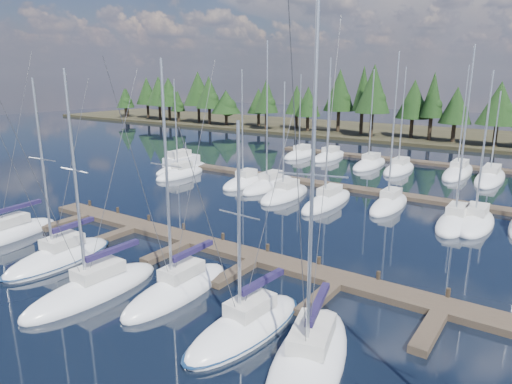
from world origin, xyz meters
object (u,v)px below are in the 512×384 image
Objects in this scene: front_sailboat_0 at (6,235)px; front_sailboat_5 at (309,360)px; main_dock at (254,261)px; front_sailboat_4 at (246,327)px; front_sailboat_1 at (59,258)px; front_sailboat_2 at (94,289)px; motor_yacht_left at (182,167)px; front_sailboat_3 at (178,289)px.

front_sailboat_5 reaches higher than front_sailboat_0.
front_sailboat_0 is 27.03m from front_sailboat_5.
front_sailboat_4 is at bearing -58.25° from main_dock.
main_dock is 3.89× the size of front_sailboat_4.
front_sailboat_1 is at bearing -179.79° from front_sailboat_4.
front_sailboat_2 is at bearing -169.92° from front_sailboat_4.
motor_yacht_left is (-33.84, 27.68, 0.19)m from front_sailboat_5.
motor_yacht_left is at bearing 137.91° from front_sailboat_4.
front_sailboat_5 is (27.02, -0.82, -0.01)m from front_sailboat_0.
front_sailboat_3 is 0.89× the size of front_sailboat_5.
front_sailboat_5 is at bearing -9.14° from front_sailboat_4.
main_dock is at bearing -37.96° from motor_yacht_left.
front_sailboat_2 is 9.81m from front_sailboat_4.
front_sailboat_2 is (13.49, -1.91, -0.02)m from front_sailboat_0.
front_sailboat_0 is 1.07× the size of front_sailboat_3.
front_sailboat_1 reaches higher than front_sailboat_4.
front_sailboat_2 is (6.00, -1.66, 0.01)m from front_sailboat_1.
main_dock is 3.38× the size of front_sailboat_1.
front_sailboat_0 reaches higher than front_sailboat_2.
main_dock is at bearing 32.59° from front_sailboat_1.
front_sailboat_3 reaches higher than front_sailboat_4.
front_sailboat_1 is 0.82× the size of front_sailboat_5.
front_sailboat_5 is at bearing -39.29° from motor_yacht_left.
front_sailboat_1 is 19.54m from front_sailboat_5.
front_sailboat_0 is at bearing 171.92° from front_sailboat_2.
front_sailboat_3 is at bearing -101.17° from main_dock.
front_sailboat_3 reaches higher than front_sailboat_1.
front_sailboat_2 is at bearing -15.45° from front_sailboat_1.
front_sailboat_5 is at bearing -1.74° from front_sailboat_0.
front_sailboat_2 is 1.20× the size of front_sailboat_4.
front_sailboat_5 is at bearing 4.61° from front_sailboat_2.
motor_yacht_left is at bearing 125.21° from front_sailboat_2.
front_sailboat_3 is at bearing -46.90° from motor_yacht_left.
front_sailboat_3 is at bearing 169.44° from front_sailboat_4.
front_sailboat_4 is at bearing 0.21° from front_sailboat_1.
front_sailboat_5 is at bearing -1.66° from front_sailboat_1.
front_sailboat_5 reaches higher than main_dock.
front_sailboat_0 is (-18.73, -6.93, 0.10)m from main_dock.
front_sailboat_0 is at bearing 178.26° from front_sailboat_5.
front_sailboat_2 reaches higher than front_sailboat_1.
front_sailboat_2 reaches higher than main_dock.
motor_yacht_left reaches higher than main_dock.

